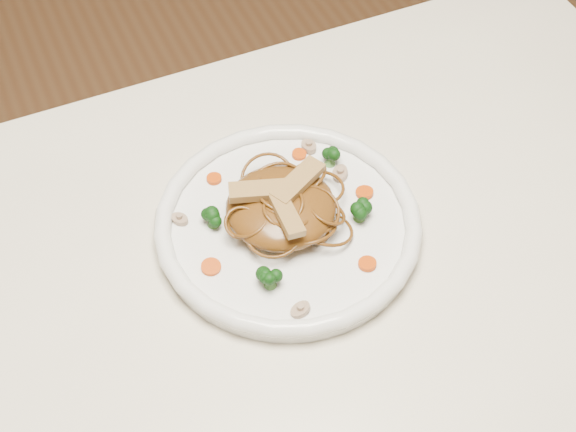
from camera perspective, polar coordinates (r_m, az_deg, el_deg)
name	(u,v)px	position (r m, az deg, el deg)	size (l,w,h in m)	color
table	(280,352)	(1.01, -0.51, -9.08)	(1.20, 0.80, 0.75)	beige
plate	(288,228)	(0.98, 0.00, -0.81)	(0.30, 0.30, 0.02)	white
noodle_mound	(281,207)	(0.96, -0.48, 0.59)	(0.13, 0.13, 0.04)	brown
chicken_a	(298,182)	(0.95, 0.66, 2.31)	(0.07, 0.02, 0.01)	#A9864F
chicken_b	(261,191)	(0.95, -1.81, 1.71)	(0.07, 0.02, 0.01)	#A9864F
chicken_c	(287,214)	(0.92, -0.10, 0.12)	(0.06, 0.02, 0.01)	#A9864F
broccoli_0	(330,156)	(1.02, 2.84, 4.02)	(0.02, 0.02, 0.03)	#0D360B
broccoli_1	(213,218)	(0.96, -5.03, -0.10)	(0.02, 0.02, 0.03)	#0D360B
broccoli_2	(270,276)	(0.91, -1.20, -4.03)	(0.03, 0.03, 0.03)	#0D360B
broccoli_3	(360,210)	(0.97, 4.82, 0.38)	(0.03, 0.03, 0.03)	#0D360B
carrot_0	(299,154)	(1.04, 0.75, 4.14)	(0.02, 0.02, 0.01)	#D05207
carrot_1	(211,267)	(0.94, -5.16, -3.41)	(0.02, 0.02, 0.01)	#D05207
carrot_2	(365,192)	(1.00, 5.13, 1.58)	(0.02, 0.02, 0.01)	#D05207
carrot_3	(214,179)	(1.02, -4.96, 2.50)	(0.02, 0.02, 0.01)	#D05207
carrot_4	(367,264)	(0.94, 5.32, -3.19)	(0.02, 0.02, 0.01)	#D05207
mushroom_0	(300,310)	(0.90, 0.83, -6.28)	(0.02, 0.02, 0.01)	tan
mushroom_1	(340,174)	(1.02, 3.50, 2.85)	(0.03, 0.03, 0.01)	tan
mushroom_2	(180,219)	(0.98, -7.24, -0.21)	(0.02, 0.02, 0.01)	tan
mushroom_3	(309,146)	(1.05, 1.40, 4.67)	(0.02, 0.02, 0.01)	tan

